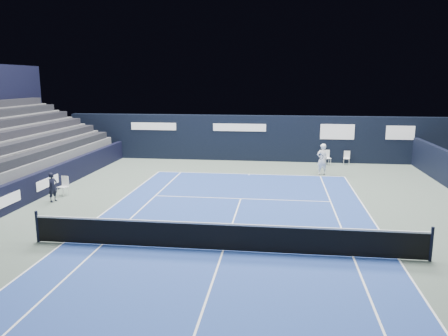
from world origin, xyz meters
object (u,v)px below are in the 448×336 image
object	(u,v)px
line_judge_chair	(64,185)
tennis_net	(223,236)
tennis_player	(322,159)
folding_chair_back_a	(347,157)
folding_chair_back_b	(327,156)

from	to	relation	value
line_judge_chair	tennis_net	world-z (taller)	tennis_net
tennis_net	tennis_player	bearing A→B (deg)	71.06
tennis_net	tennis_player	xyz separation A→B (m)	(4.22, 12.31, 0.41)
tennis_net	line_judge_chair	bearing A→B (deg)	144.86
folding_chair_back_a	line_judge_chair	world-z (taller)	line_judge_chair
folding_chair_back_a	folding_chair_back_b	xyz separation A→B (m)	(-1.32, -0.30, 0.05)
folding_chair_back_b	tennis_player	world-z (taller)	tennis_player
folding_chair_back_b	tennis_net	xyz separation A→B (m)	(-4.82, -15.47, -0.04)
folding_chair_back_b	tennis_player	bearing A→B (deg)	-114.30
folding_chair_back_b	line_judge_chair	distance (m)	16.36
folding_chair_back_a	line_judge_chair	distance (m)	17.61
tennis_player	tennis_net	bearing A→B (deg)	-108.94
tennis_net	tennis_player	world-z (taller)	tennis_player
tennis_net	tennis_player	distance (m)	13.02
line_judge_chair	tennis_player	world-z (taller)	tennis_player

